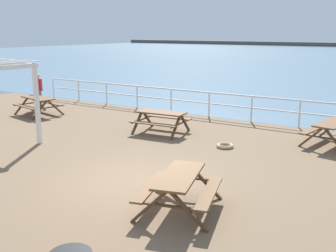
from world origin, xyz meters
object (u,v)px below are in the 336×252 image
object	(u,v)px
picnic_table_near_left	(38,102)
picnic_table_mid_centre	(161,117)
visitor	(38,89)
picnic_table_far_left	(333,128)
picnic_table_near_right	(179,183)

from	to	relation	value
picnic_table_near_left	picnic_table_mid_centre	distance (m)	6.32
picnic_table_near_left	visitor	size ratio (longest dim) A/B	1.24
picnic_table_mid_centre	picnic_table_far_left	xyz separation A→B (m)	(5.62, 1.49, 0.00)
picnic_table_near_left	picnic_table_mid_centre	bearing A→B (deg)	13.25
picnic_table_near_left	visitor	world-z (taller)	visitor
picnic_table_near_left	picnic_table_near_right	distance (m)	11.40
picnic_table_far_left	picnic_table_near_right	bearing A→B (deg)	175.84
picnic_table_mid_centre	visitor	size ratio (longest dim) A/B	1.16
picnic_table_near_left	picnic_table_mid_centre	size ratio (longest dim) A/B	1.07
picnic_table_near_left	picnic_table_mid_centre	world-z (taller)	same
picnic_table_near_left	picnic_table_far_left	distance (m)	12.05
picnic_table_near_left	picnic_table_far_left	xyz separation A→B (m)	(11.93, 1.69, 0.00)
visitor	picnic_table_far_left	bearing A→B (deg)	-87.51
picnic_table_near_left	visitor	xyz separation A→B (m)	(-1.15, 1.02, 0.36)
picnic_table_near_right	picnic_table_mid_centre	size ratio (longest dim) A/B	1.11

